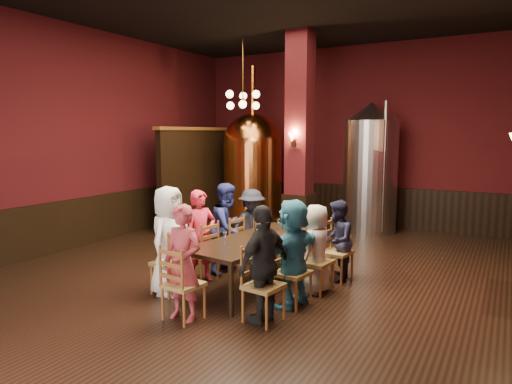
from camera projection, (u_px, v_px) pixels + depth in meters
The scene contains 35 objects.
room at pixel (246, 138), 7.39m from camera, with size 10.00×10.02×4.50m.
wainscot_back at pixel (343, 204), 11.90m from camera, with size 7.90×0.08×1.00m, color black.
wainscot_left at pixel (84, 221), 9.54m from camera, with size 0.08×9.90×1.00m, color black.
column at pixel (300, 137), 9.95m from camera, with size 0.58×0.58×4.50m, color #400D11.
partition at pixel (203, 177), 11.85m from camera, with size 0.22×3.50×2.40m, color black.
pendant_cluster at pixel (243, 100), 10.66m from camera, with size 0.90×0.90×1.70m, color #A57226, non-canonical shape.
sconce_column at pixel (294, 139), 9.70m from camera, with size 0.20×0.20×0.36m, color black, non-canonical shape.
dining_table at pixel (257, 242), 6.93m from camera, with size 1.29×2.51×0.75m.
chair_0 at pixel (169, 263), 6.66m from camera, with size 0.46×0.46×0.92m, color brown, non-canonical shape.
person_0 at pixel (169, 240), 6.62m from camera, with size 0.77×0.50×1.59m, color white.
chair_1 at pixel (201, 253), 7.20m from camera, with size 0.46×0.46×0.92m, color brown, non-canonical shape.
person_1 at pixel (201, 236), 7.16m from camera, with size 0.53×0.35×1.46m, color red.
chair_2 at pixel (228, 245), 7.72m from camera, with size 0.46×0.46×0.92m, color brown, non-canonical shape.
person_2 at pixel (228, 228), 7.68m from camera, with size 0.73×0.36×1.51m, color navy.
chair_3 at pixel (252, 237), 8.25m from camera, with size 0.46×0.46×0.92m, color brown, non-canonical shape.
person_3 at pixel (252, 226), 8.23m from camera, with size 0.86×0.50×1.34m, color black.
chair_4 at pixel (264, 286), 5.66m from camera, with size 0.46×0.46×0.92m, color brown, non-canonical shape.
person_4 at pixel (264, 264), 5.62m from camera, with size 0.86×0.36×1.48m, color black.
chair_5 at pixel (292, 272), 6.19m from camera, with size 0.46×0.46×0.92m, color brown, non-canonical shape.
person_5 at pixel (293, 253), 6.16m from camera, with size 1.37×0.43×1.47m, color teal.
chair_6 at pixel (316, 261), 6.72m from camera, with size 0.46×0.46×0.92m, color brown, non-canonical shape.
person_6 at pixel (316, 249), 6.69m from camera, with size 0.64×0.42×1.31m, color #B9B2A3.
chair_7 at pixel (337, 252), 7.25m from camera, with size 0.46×0.46×0.92m, color brown, non-canonical shape.
person_7 at pixel (337, 240), 7.23m from camera, with size 0.63×0.31×1.29m, color #1D1F3A.
chair_8 at pixel (183, 284), 5.72m from camera, with size 0.46×0.46×0.92m, color brown, non-canonical shape.
person_8 at pixel (183, 263), 5.69m from camera, with size 0.53×0.35×1.47m, color #A1353E.
copper_kettle at pixel (253, 167), 11.83m from camera, with size 1.79×1.79×4.02m.
steel_vessel at pixel (370, 168), 10.75m from camera, with size 1.43×1.43×3.04m.
rose_vase at pixel (294, 214), 7.66m from camera, with size 0.21×0.21×0.35m.
wine_glass_0 at pixel (258, 231), 7.02m from camera, with size 0.07×0.07×0.17m, color white, non-canonical shape.
wine_glass_1 at pixel (278, 224), 7.56m from camera, with size 0.07×0.07×0.17m, color white, non-canonical shape.
wine_glass_2 at pixel (225, 238), 6.58m from camera, with size 0.07×0.07×0.17m, color white, non-canonical shape.
wine_glass_3 at pixel (259, 229), 7.16m from camera, with size 0.07×0.07×0.17m, color white, non-canonical shape.
wine_glass_4 at pixel (262, 226), 7.39m from camera, with size 0.07×0.07×0.17m, color white, non-canonical shape.
wine_glass_5 at pixel (262, 232), 6.98m from camera, with size 0.07×0.07×0.17m, color white, non-canonical shape.
Camera 1 is at (3.78, -6.41, 2.35)m, focal length 32.00 mm.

